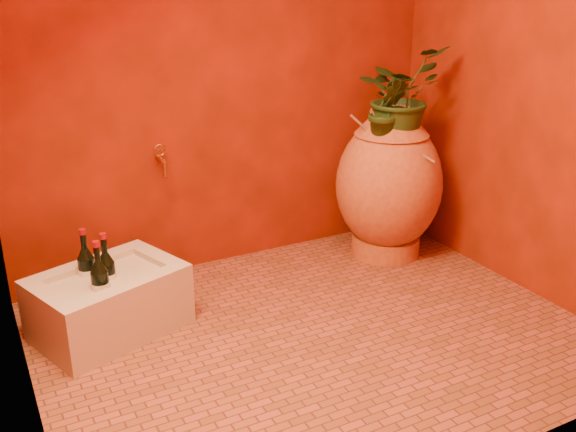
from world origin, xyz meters
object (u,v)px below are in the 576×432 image
stone_basin (109,303)px  wall_tap (161,158)px  amphora (389,184)px  wine_bottle_a (107,276)px  wine_bottle_c (87,272)px  wine_bottle_b (101,286)px

stone_basin → wall_tap: wall_tap is taller
amphora → stone_basin: (-1.70, -0.13, -0.30)m
wall_tap → wine_bottle_a: bearing=-134.4°
amphora → wine_bottle_c: size_ratio=2.66×
wall_tap → amphora: bearing=-13.1°
amphora → stone_basin: 1.73m
stone_basin → wall_tap: bearing=45.2°
wine_bottle_b → wine_bottle_c: bearing=97.6°
stone_basin → wine_bottle_b: size_ratio=2.29×
wine_bottle_a → wine_bottle_c: wine_bottle_c is taller
wine_bottle_b → wine_bottle_c: size_ratio=1.01×
wine_bottle_b → wine_bottle_c: wine_bottle_b is taller
wine_bottle_a → wine_bottle_b: 0.10m
wine_bottle_a → wine_bottle_c: (-0.07, 0.09, 0.00)m
amphora → wine_bottle_a: (-1.69, -0.14, -0.16)m
wine_bottle_b → wall_tap: size_ratio=2.12×
stone_basin → wine_bottle_b: (-0.04, -0.09, 0.14)m
wine_bottle_c → wall_tap: size_ratio=2.11×
wine_bottle_a → wine_bottle_c: bearing=128.8°
wine_bottle_b → wall_tap: bearing=47.6°
wine_bottle_b → wall_tap: wall_tap is taller
amphora → wine_bottle_a: size_ratio=2.68×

